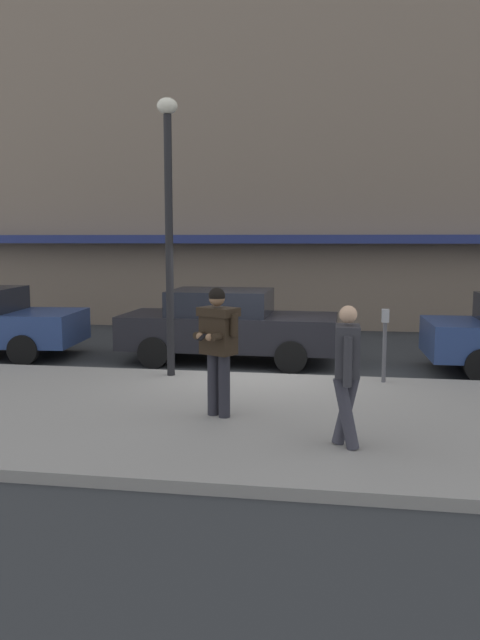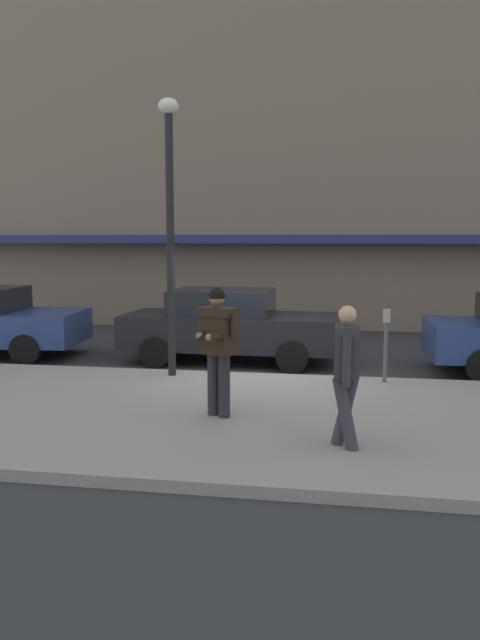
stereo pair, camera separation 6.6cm
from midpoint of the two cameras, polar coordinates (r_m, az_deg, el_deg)
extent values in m
plane|color=#2B2D30|center=(11.81, 2.31, -5.32)|extent=(80.00, 80.00, 0.00)
cube|color=gray|center=(8.95, 6.39, -9.05)|extent=(32.00, 5.30, 0.14)
cube|color=silver|center=(11.78, 7.20, -5.39)|extent=(28.00, 0.12, 0.01)
cube|color=#756656|center=(20.58, 8.67, 21.72)|extent=(28.00, 4.00, 15.44)
cube|color=navy|center=(17.58, 8.21, 7.33)|extent=(26.60, 0.70, 0.24)
cylinder|color=black|center=(15.26, -16.27, -1.49)|extent=(0.65, 0.27, 0.64)
cylinder|color=black|center=(13.71, -18.88, -2.57)|extent=(0.65, 0.27, 0.64)
cube|color=black|center=(13.21, -0.70, -1.00)|extent=(4.53, 1.88, 0.70)
cube|color=black|center=(13.17, -1.47, 1.65)|extent=(2.09, 1.67, 0.52)
cylinder|color=black|center=(13.91, 5.64, -2.06)|extent=(0.64, 0.23, 0.64)
cylinder|color=black|center=(12.23, 4.96, -3.36)|extent=(0.64, 0.23, 0.64)
cylinder|color=black|center=(14.41, -5.49, -1.73)|extent=(0.64, 0.23, 0.64)
cylinder|color=black|center=(12.80, -7.59, -2.92)|extent=(0.64, 0.23, 0.64)
cylinder|color=black|center=(13.79, 19.87, -2.55)|extent=(0.65, 0.24, 0.64)
cylinder|color=#23232B|center=(8.67, -1.23, -6.06)|extent=(0.16, 0.16, 0.88)
cylinder|color=#23232B|center=(8.80, -2.26, -5.87)|extent=(0.16, 0.16, 0.88)
cube|color=black|center=(8.59, -1.77, -1.03)|extent=(0.55, 0.48, 0.64)
cube|color=black|center=(8.56, -1.78, 0.76)|extent=(0.62, 0.54, 0.12)
cylinder|color=black|center=(8.41, -0.35, -0.45)|extent=(0.11, 0.11, 0.30)
cylinder|color=black|center=(8.38, -1.67, -1.52)|extent=(0.23, 0.31, 0.10)
sphere|color=#8C6647|center=(8.32, -2.64, -1.59)|extent=(0.10, 0.10, 0.10)
cylinder|color=black|center=(8.75, -3.14, -0.16)|extent=(0.11, 0.11, 0.30)
cylinder|color=black|center=(8.57, -3.21, -1.33)|extent=(0.23, 0.31, 0.10)
sphere|color=#8C6647|center=(8.42, -3.49, -1.49)|extent=(0.10, 0.10, 0.10)
cube|color=black|center=(8.34, -3.25, -1.57)|extent=(0.13, 0.16, 0.07)
sphere|color=#8C6647|center=(8.51, -1.91, 2.01)|extent=(0.22, 0.22, 0.22)
sphere|color=black|center=(8.51, -1.91, 2.21)|extent=(0.23, 0.23, 0.23)
cylinder|color=#33333D|center=(7.49, 9.86, -8.43)|extent=(0.33, 0.15, 0.87)
cylinder|color=#33333D|center=(7.66, 9.84, -8.07)|extent=(0.33, 0.15, 0.87)
cube|color=#2D2D33|center=(7.41, 9.98, -2.81)|extent=(0.29, 0.42, 0.60)
cylinder|color=#2D2D33|center=(7.18, 10.00, -3.78)|extent=(0.10, 0.10, 0.58)
cylinder|color=#2D2D33|center=(7.67, 9.93, -3.07)|extent=(0.10, 0.10, 0.58)
sphere|color=tan|center=(7.35, 10.05, 0.50)|extent=(0.21, 0.21, 0.21)
cube|color=brown|center=(7.74, 10.05, -3.87)|extent=(0.12, 0.24, 0.32)
cylinder|color=black|center=(11.20, -6.21, 6.54)|extent=(0.14, 0.14, 4.60)
ellipsoid|color=silver|center=(11.43, -6.39, 18.87)|extent=(0.36, 0.36, 0.28)
cylinder|color=#4C4C51|center=(11.02, 13.32, -2.91)|extent=(0.07, 0.07, 1.05)
cube|color=gray|center=(10.93, 13.42, 0.37)|extent=(0.12, 0.18, 0.22)
camera|label=1|loc=(0.03, -89.78, 0.03)|focal=35.00mm
camera|label=2|loc=(0.03, 90.22, -0.03)|focal=35.00mm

